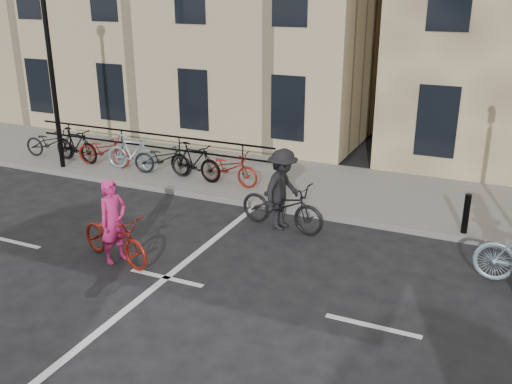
% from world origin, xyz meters
% --- Properties ---
extents(ground, '(120.00, 120.00, 0.00)m').
position_xyz_m(ground, '(0.00, 0.00, 0.00)').
color(ground, black).
rests_on(ground, ground).
extents(sidewalk, '(46.00, 4.00, 0.15)m').
position_xyz_m(sidewalk, '(-4.00, 6.00, 0.07)').
color(sidewalk, slate).
rests_on(sidewalk, ground).
extents(lamp_post, '(0.36, 0.36, 5.28)m').
position_xyz_m(lamp_post, '(-6.50, 4.40, 3.49)').
color(lamp_post, black).
rests_on(lamp_post, sidewalk).
extents(bollard_east, '(0.14, 0.14, 0.90)m').
position_xyz_m(bollard_east, '(5.00, 4.25, 0.60)').
color(bollard_east, black).
rests_on(bollard_east, sidewalk).
extents(parked_bikes, '(8.30, 1.23, 1.05)m').
position_xyz_m(parked_bikes, '(-4.35, 5.04, 0.64)').
color(parked_bikes, black).
rests_on(parked_bikes, sidewalk).
extents(cyclist_pink, '(2.05, 1.16, 1.73)m').
position_xyz_m(cyclist_pink, '(-1.33, 0.22, 0.60)').
color(cyclist_pink, maroon).
rests_on(cyclist_pink, ground).
extents(cyclist_dark, '(2.21, 1.32, 1.89)m').
position_xyz_m(cyclist_dark, '(1.11, 3.15, 0.74)').
color(cyclist_dark, black).
rests_on(cyclist_dark, ground).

